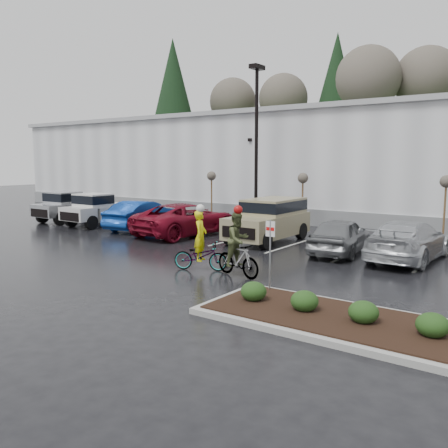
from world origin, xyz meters
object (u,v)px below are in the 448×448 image
Objects in this scene: lamppost at (256,129)px; pickup_silver at (75,206)px; cyclist_olive at (238,251)px; sapling_west at (211,179)px; car_grey at (340,236)px; car_red at (186,219)px; car_blue at (143,215)px; fire_lane_sign at (270,248)px; car_far_silver at (409,240)px; sapling_mid at (303,181)px; sapling_east at (446,185)px; pickup_white at (105,209)px; cyclist_hivis at (201,250)px; suv_tan at (268,220)px.

lamppost reaches higher than pickup_silver.
pickup_silver is 2.15× the size of cyclist_olive.
sapling_west reaches higher than car_grey.
car_red is 2.50× the size of cyclist_olive.
fire_lane_sign is at bearing 142.28° from car_blue.
sapling_mid is at bearing -34.05° from car_far_silver.
sapling_east is at bearing -148.34° from car_red.
lamppost reaches higher than pickup_white.
cyclist_olive is at bearing -23.71° from pickup_white.
car_blue is at bearing 149.79° from fire_lane_sign.
sapling_east is (7.50, 0.00, 0.00)m from sapling_mid.
pickup_silver is 18.02m from car_grey.
car_blue is 0.82× the size of car_red.
sapling_mid is 0.62× the size of pickup_white.
lamppost reaches higher than cyclist_hivis.
pickup_white is 11.08m from suv_tan.
cyclist_hivis is (-5.56, -6.10, -0.06)m from car_far_silver.
car_blue is 7.87m from suv_tan.
fire_lane_sign reaches higher than pickup_white.
car_far_silver is 2.30× the size of cyclist_hivis.
car_grey is at bearing -27.19° from sapling_west.
cyclist_hivis is (8.21, -11.50, -2.00)m from sapling_west.
pickup_silver is (-20.94, -5.40, -1.75)m from sapling_east.
sapling_west is 8.80m from suv_tan.
car_grey is (18.02, -0.29, -0.21)m from pickup_silver.
pickup_silver and pickup_white have the same top height.
sapling_mid is (2.50, 1.00, -2.96)m from lamppost.
sapling_west reaches higher than fire_lane_sign.
car_blue is (3.22, -0.04, -0.16)m from pickup_white.
sapling_mid reaches higher than car_blue.
cyclist_olive reaches higher than cyclist_hivis.
car_grey is (-0.72, 7.11, -0.64)m from fire_lane_sign.
cyclist_olive is at bearing -49.55° from sapling_west.
fire_lane_sign is 17.40m from pickup_white.
sapling_mid is at bearing -57.61° from car_grey.
pickup_white is at bearing -126.07° from sapling_west.
lamppost is at bearing 128.36° from suv_tan.
lamppost is 11.78m from car_far_silver.
sapling_west is at bearing 12.51° from cyclist_hivis.
sapling_mid is 7.11m from car_red.
lamppost is 3.89× the size of cyclist_hivis.
fire_lane_sign is (7.80, -11.80, -4.28)m from lamppost.
sapling_west is 0.63× the size of suv_tan.
pickup_silver is 9.55m from car_red.
lamppost is 8.15m from car_blue.
suv_tan reaches higher than car_far_silver.
pickup_silver is 0.86× the size of car_red.
cyclist_hivis is at bearing 57.26° from car_grey.
pickup_silver reaches higher than car_grey.
suv_tan is at bearing -144.57° from sapling_east.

